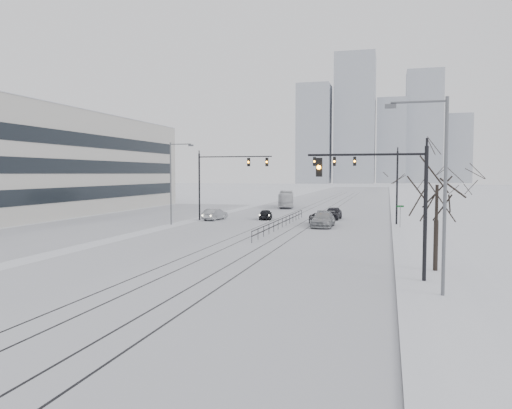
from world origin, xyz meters
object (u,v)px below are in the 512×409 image
sedan_nb_far (333,213)px  traffic_mast_near (393,194)px  sedan_nb_right (323,220)px  bare_tree (437,194)px  sedan_nb_front (320,219)px  sedan_sb_inner (266,214)px  sedan_sb_outer (215,214)px  box_truck (286,199)px

sedan_nb_far → traffic_mast_near: bearing=-75.4°
traffic_mast_near → sedan_nb_right: bearing=104.8°
sedan_nb_far → bare_tree: bearing=-70.3°
bare_tree → sedan_nb_far: bare_tree is taller
sedan_nb_front → sedan_sb_inner: bearing=133.7°
sedan_sb_outer → sedan_nb_far: (13.69, 4.51, 0.07)m
traffic_mast_near → sedan_nb_front: 28.66m
sedan_sb_inner → sedan_nb_front: (7.28, -5.06, 0.03)m
sedan_sb_outer → box_truck: size_ratio=0.43×
sedan_sb_outer → sedan_nb_front: sedan_sb_outer is taller
sedan_nb_front → sedan_sb_outer: bearing=156.6°
sedan_sb_inner → sedan_sb_outer: 6.20m
sedan_sb_outer → sedan_nb_far: size_ratio=0.94×
sedan_nb_right → box_truck: box_truck is taller
bare_tree → sedan_sb_outer: (-22.80, 27.17, -3.80)m
traffic_mast_near → sedan_nb_far: (-6.70, 34.68, -3.81)m
sedan_nb_front → sedan_nb_right: bearing=-83.4°
box_truck → sedan_sb_outer: bearing=70.3°
sedan_nb_front → sedan_nb_far: (0.65, 7.26, 0.10)m
sedan_nb_front → box_truck: 28.24m
traffic_mast_near → box_truck: size_ratio=0.72×
traffic_mast_near → sedan_nb_right: size_ratio=1.28×
bare_tree → sedan_sb_outer: 35.67m
box_truck → sedan_nb_front: bearing=98.5°
bare_tree → sedan_nb_far: bearing=106.0°
bare_tree → sedan_sb_outer: size_ratio=1.47×
sedan_sb_inner → sedan_sb_outer: sedan_sb_outer is taller
sedan_sb_inner → sedan_nb_right: (7.86, -6.84, 0.17)m
sedan_sb_outer → sedan_nb_right: bearing=170.1°
bare_tree → sedan_nb_front: bare_tree is taller
bare_tree → sedan_nb_front: bearing=111.8°
sedan_nb_front → sedan_nb_far: sedan_nb_far is taller
sedan_nb_far → box_truck: (-9.74, 19.47, 0.60)m
bare_tree → box_truck: (-18.85, 51.15, -3.14)m
sedan_nb_right → sedan_nb_far: (0.07, 9.04, -0.04)m
sedan_nb_right → bare_tree: bearing=-68.1°
bare_tree → sedan_sb_inner: 34.27m
sedan_nb_front → bare_tree: bearing=-79.7°
bare_tree → sedan_sb_inner: bearing=120.0°
bare_tree → sedan_sb_inner: size_ratio=1.66×
bare_tree → sedan_nb_far: size_ratio=1.38×
sedan_sb_outer → box_truck: 24.31m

